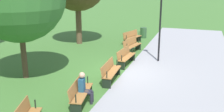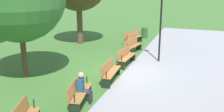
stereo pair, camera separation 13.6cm
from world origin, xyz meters
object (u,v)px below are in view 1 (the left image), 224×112
Objects in this scene: bench_0 at (132,37)px; trash_bin at (143,33)px; bench_4 at (80,92)px; lamp_post at (161,12)px; bench_3 at (110,71)px; bench_1 at (132,45)px; person_seated at (84,87)px; bench_2 at (126,56)px.

trash_bin is (-2.15, 0.39, -0.06)m from bench_0.
bench_4 is 0.47× the size of lamp_post.
bench_4 is at bearing -10.71° from bench_3.
bench_3 is at bearing 14.32° from bench_1.
bench_4 reaches higher than trash_bin.
bench_3 is at bearing 3.23° from trash_bin.
person_seated is (7.39, 0.12, 0.16)m from bench_1.
lamp_post is at bearing 67.17° from bench_1.
bench_3 is 1.55× the size of person_seated.
person_seated is (2.37, -0.19, 0.16)m from bench_3.
bench_3 is 0.98× the size of bench_4.
lamp_post reaches higher than bench_1.
bench_1 is 7.53m from bench_4.
bench_3 is 0.47× the size of lamp_post.
lamp_post is (3.71, 2.52, 2.32)m from bench_0.
lamp_post is (-6.27, 1.90, 2.32)m from bench_4.
bench_2 and bench_4 have the same top height.
bench_4 is (5.03, -0.31, 0.00)m from bench_2.
lamp_post is (-1.24, 1.58, 2.32)m from bench_2.
bench_2 is 1.00× the size of bench_3.
bench_2 is 1.55× the size of person_seated.
bench_3 and bench_4 have the same top height.
bench_0 is 5.04m from lamp_post.
bench_2 is at bearing -51.89° from lamp_post.
bench_0 is 9.99m from bench_4.
bench_4 is at bearing 0.02° from bench_2.
bench_0 is 7.53m from bench_3.
person_seated is (9.84, 0.74, 0.16)m from bench_0.
lamp_post reaches higher than trash_bin.
bench_0 is at bearing -10.27° from trash_bin.
bench_3 is at bearing 3.59° from bench_2.
bench_2 is 5.04m from bench_4.
bench_2 is 0.47× the size of lamp_post.
bench_3 is (5.03, 0.31, 0.00)m from bench_1.
bench_0 is at bearing -165.73° from bench_2.
trash_bin is (-11.99, -0.35, -0.22)m from person_seated.
bench_4 is 12.13m from trash_bin.
bench_1 is at bearing 170.17° from person_seated.
lamp_post is (1.26, 1.90, 2.32)m from bench_1.
bench_2 is 2.26× the size of trash_bin.
trash_bin is at bearing 170.92° from person_seated.
person_seated reaches higher than bench_4.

